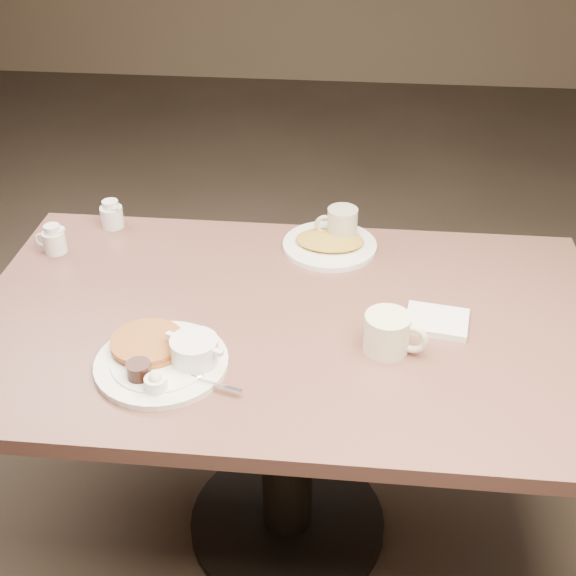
# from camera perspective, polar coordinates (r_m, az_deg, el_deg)

# --- Properties ---
(room) EXTENTS (7.04, 8.04, 2.84)m
(room) POSITION_cam_1_polar(r_m,az_deg,el_deg) (1.47, -0.08, 18.73)
(room) COLOR #4C3F33
(room) RESTS_ON ground
(diner_table) EXTENTS (1.50, 0.90, 0.75)m
(diner_table) POSITION_cam_1_polar(r_m,az_deg,el_deg) (1.86, -0.06, -6.50)
(diner_table) COLOR #84564C
(diner_table) RESTS_ON ground
(main_plate) EXTENTS (0.38, 0.38, 0.07)m
(main_plate) POSITION_cam_1_polar(r_m,az_deg,el_deg) (1.62, -9.38, -5.19)
(main_plate) COLOR white
(main_plate) RESTS_ON diner_table
(coffee_mug_near) EXTENTS (0.15, 0.13, 0.09)m
(coffee_mug_near) POSITION_cam_1_polar(r_m,az_deg,el_deg) (1.64, 7.74, -3.43)
(coffee_mug_near) COLOR white
(coffee_mug_near) RESTS_ON diner_table
(napkin) EXTENTS (0.16, 0.14, 0.02)m
(napkin) POSITION_cam_1_polar(r_m,az_deg,el_deg) (1.76, 11.34, -2.52)
(napkin) COLOR white
(napkin) RESTS_ON diner_table
(coffee_mug_far) EXTENTS (0.12, 0.08, 0.10)m
(coffee_mug_far) POSITION_cam_1_polar(r_m,az_deg,el_deg) (2.03, 4.10, 4.80)
(coffee_mug_far) COLOR beige
(coffee_mug_far) RESTS_ON diner_table
(creamer_left) EXTENTS (0.09, 0.08, 0.08)m
(creamer_left) POSITION_cam_1_polar(r_m,az_deg,el_deg) (2.08, -17.54, 3.54)
(creamer_left) COLOR white
(creamer_left) RESTS_ON diner_table
(creamer_right) EXTENTS (0.08, 0.09, 0.08)m
(creamer_right) POSITION_cam_1_polar(r_m,az_deg,el_deg) (2.17, -13.39, 5.50)
(creamer_right) COLOR white
(creamer_right) RESTS_ON diner_table
(hash_plate) EXTENTS (0.26, 0.26, 0.04)m
(hash_plate) POSITION_cam_1_polar(r_m,az_deg,el_deg) (2.01, 3.22, 3.41)
(hash_plate) COLOR white
(hash_plate) RESTS_ON diner_table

